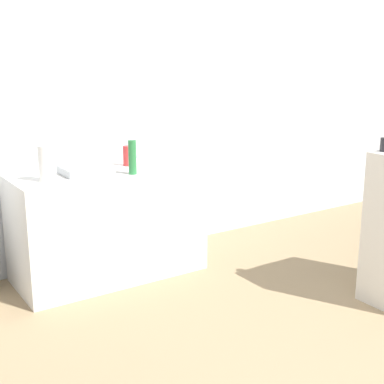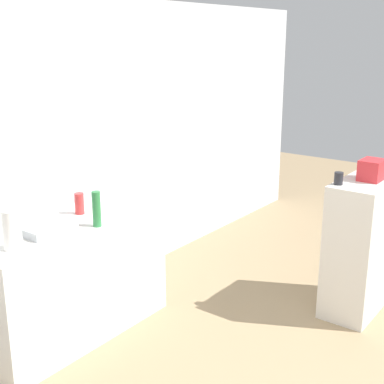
{
  "view_description": "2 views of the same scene",
  "coord_description": "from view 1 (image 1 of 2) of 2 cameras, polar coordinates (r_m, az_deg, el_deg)",
  "views": [
    {
      "loc": [
        -1.97,
        -1.37,
        1.8
      ],
      "look_at": [
        0.08,
        1.74,
        0.86
      ],
      "focal_mm": 50.0,
      "sensor_mm": 36.0,
      "label": 1
    },
    {
      "loc": [
        -2.66,
        -0.48,
        2.26
      ],
      "look_at": [
        0.33,
        1.77,
        1.17
      ],
      "focal_mm": 50.0,
      "sensor_mm": 36.0,
      "label": 2
    }
  ],
  "objects": [
    {
      "name": "bottle_tall",
      "position": [
        4.23,
        -6.38,
        3.7
      ],
      "size": [
        0.06,
        0.06,
        0.27
      ],
      "primitive_type": "cylinder",
      "color": "#2D7F42",
      "rests_on": "counter"
    },
    {
      "name": "sink_basin",
      "position": [
        4.32,
        -11.26,
        2.33
      ],
      "size": [
        0.38,
        0.29,
        0.06
      ],
      "primitive_type": "cube",
      "color": "#9EA3A8",
      "rests_on": "counter"
    },
    {
      "name": "bottle_short",
      "position": [
        4.58,
        -6.91,
        3.86
      ],
      "size": [
        0.07,
        0.07,
        0.17
      ],
      "primitive_type": "cylinder",
      "color": "red",
      "rests_on": "counter"
    },
    {
      "name": "wall_back",
      "position": [
        4.81,
        -9.2,
        8.0
      ],
      "size": [
        8.0,
        0.06,
        2.6
      ],
      "primitive_type": "cube",
      "color": "silver",
      "rests_on": "ground_plane"
    },
    {
      "name": "paper_towel_roll",
      "position": [
        4.09,
        -15.23,
        2.95
      ],
      "size": [
        0.12,
        0.12,
        0.27
      ],
      "primitive_type": "cylinder",
      "color": "white",
      "rests_on": "counter"
    },
    {
      "name": "counter",
      "position": [
        4.53,
        -8.92,
        -3.35
      ],
      "size": [
        1.54,
        0.7,
        0.91
      ],
      "primitive_type": "cube",
      "color": "silver",
      "rests_on": "ground_plane"
    }
  ]
}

